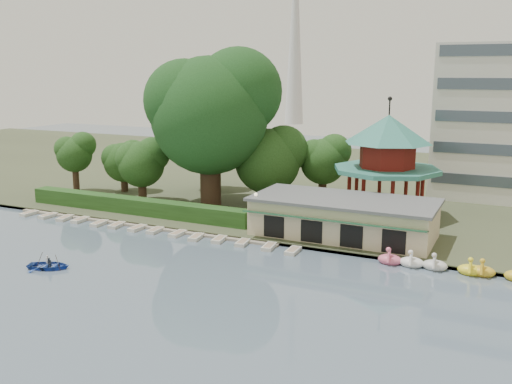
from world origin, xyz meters
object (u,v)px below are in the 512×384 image
Objects in this scene: dock at (140,225)px; pavilion at (387,155)px; rowboat_with_passengers at (49,263)px; big_tree at (212,108)px; boathouse at (343,217)px.

dock is 29.14m from pavilion.
pavilion is 37.98m from rowboat_with_passengers.
big_tree is at bearing -169.74° from pavilion.
big_tree is (-20.80, -3.77, 5.05)m from pavilion.
dock is 5.58× the size of rowboat_with_passengers.
pavilion reaches higher than dock.
pavilion is at bearing 31.66° from dock.
big_tree reaches higher than dock.
pavilion is 2.21× the size of rowboat_with_passengers.
dock is at bearing 94.89° from rowboat_with_passengers.
rowboat_with_passengers is (1.27, -14.83, 0.41)m from dock.
rowboat_with_passengers reaches higher than dock.
pavilion is 0.69× the size of big_tree.
dock is 16.91m from big_tree.
boathouse is at bearing 12.24° from dock.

